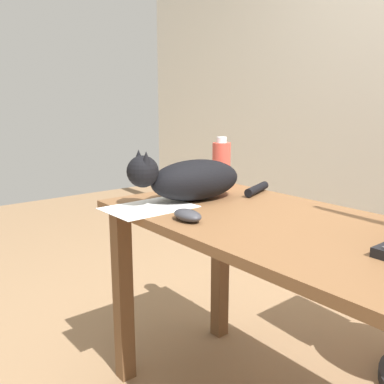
{
  "coord_description": "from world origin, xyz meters",
  "views": [
    {
      "loc": [
        0.65,
        -0.98,
        1.09
      ],
      "look_at": [
        -0.43,
        -0.12,
        0.79
      ],
      "focal_mm": 39.16,
      "sensor_mm": 36.0,
      "label": 1
    }
  ],
  "objects": [
    {
      "name": "computer_mouse",
      "position": [
        -0.32,
        -0.22,
        0.75
      ],
      "size": [
        0.11,
        0.06,
        0.04
      ],
      "primitive_type": "ellipsoid",
      "color": "#333338",
      "rests_on": "desk"
    },
    {
      "name": "cat",
      "position": [
        -0.53,
        -0.05,
        0.81
      ],
      "size": [
        0.23,
        0.61,
        0.2
      ],
      "color": "black",
      "rests_on": "desk"
    },
    {
      "name": "water_bottle",
      "position": [
        -0.67,
        0.23,
        0.83
      ],
      "size": [
        0.08,
        0.08,
        0.21
      ],
      "color": "#D84C3D",
      "rests_on": "desk"
    },
    {
      "name": "desk",
      "position": [
        0.0,
        0.0,
        0.62
      ],
      "size": [
        1.5,
        0.63,
        0.73
      ],
      "color": "brown",
      "rests_on": "ground_plane"
    },
    {
      "name": "paper_sheet",
      "position": [
        -0.53,
        -0.22,
        0.73
      ],
      "size": [
        0.22,
        0.3,
        0.0
      ],
      "primitive_type": "cube",
      "rotation": [
        0.0,
        0.0,
        0.02
      ],
      "color": "white",
      "rests_on": "desk"
    }
  ]
}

